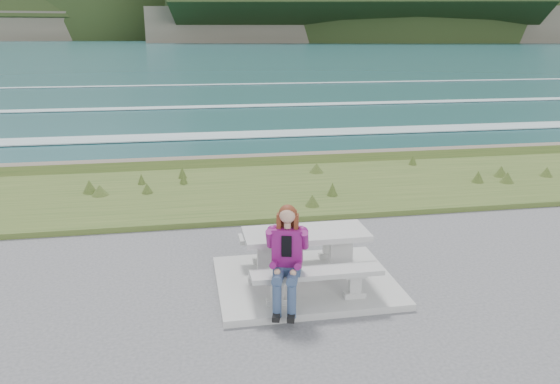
% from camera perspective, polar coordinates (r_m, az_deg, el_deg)
% --- Properties ---
extents(concrete_slab, '(2.60, 2.10, 0.10)m').
position_cam_1_polar(concrete_slab, '(8.23, 2.64, -9.34)').
color(concrete_slab, '#B0B0AA').
rests_on(concrete_slab, ground).
extents(picnic_table, '(1.80, 0.75, 0.75)m').
position_cam_1_polar(picnic_table, '(7.98, 2.70, -5.24)').
color(picnic_table, '#B0B0AA').
rests_on(picnic_table, concrete_slab).
extents(bench_landward, '(1.80, 0.35, 0.45)m').
position_cam_1_polar(bench_landward, '(7.45, 3.88, -8.86)').
color(bench_landward, '#B0B0AA').
rests_on(bench_landward, concrete_slab).
extents(bench_seaward, '(1.80, 0.35, 0.45)m').
position_cam_1_polar(bench_seaward, '(8.70, 1.65, -5.01)').
color(bench_seaward, '#B0B0AA').
rests_on(bench_seaward, concrete_slab).
extents(grass_verge, '(160.00, 4.50, 0.22)m').
position_cam_1_polar(grass_verge, '(12.86, -2.28, 0.01)').
color(grass_verge, '#324F1D').
rests_on(grass_verge, ground).
extents(shore_drop, '(160.00, 0.80, 2.20)m').
position_cam_1_polar(shore_drop, '(15.64, -3.76, 2.95)').
color(shore_drop, brown).
rests_on(shore_drop, ground).
extents(ocean, '(1600.00, 1600.00, 0.09)m').
position_cam_1_polar(ocean, '(32.80, -7.18, 6.83)').
color(ocean, '#1D4F54').
rests_on(ocean, ground).
extents(headland_range, '(729.83, 363.95, 227.24)m').
position_cam_1_polar(headland_range, '(448.55, 15.79, 16.59)').
color(headland_range, brown).
rests_on(headland_range, ground).
extents(seated_woman, '(0.55, 0.76, 1.39)m').
position_cam_1_polar(seated_woman, '(7.18, 0.66, -8.41)').
color(seated_woman, navy).
rests_on(seated_woman, concrete_slab).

